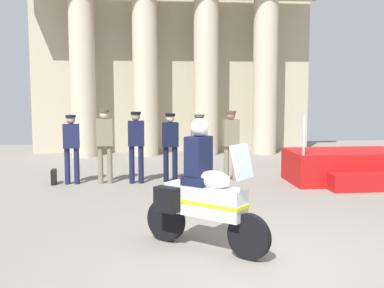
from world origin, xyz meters
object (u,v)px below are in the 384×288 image
at_px(reviewing_stand, 346,167).
at_px(officer_in_row_2, 136,141).
at_px(motorcycle_with_rider, 201,195).
at_px(officer_in_row_3, 170,142).
at_px(officer_in_row_4, 199,142).
at_px(briefcase_on_ground, 54,177).
at_px(officer_in_row_5, 231,140).
at_px(officer_in_row_1, 105,140).
at_px(officer_in_row_0, 71,144).

height_order(reviewing_stand, officer_in_row_2, officer_in_row_2).
xyz_separation_m(reviewing_stand, motorcycle_with_rider, (-4.16, -4.55, 0.42)).
distance_m(reviewing_stand, officer_in_row_3, 4.31).
height_order(officer_in_row_4, briefcase_on_ground, officer_in_row_4).
distance_m(officer_in_row_5, motorcycle_with_rider, 5.32).
bearing_deg(officer_in_row_3, officer_in_row_4, 166.37).
relative_size(reviewing_stand, officer_in_row_5, 1.57).
relative_size(officer_in_row_5, briefcase_on_ground, 4.81).
relative_size(officer_in_row_2, briefcase_on_ground, 4.80).
bearing_deg(motorcycle_with_rider, officer_in_row_5, 117.19).
bearing_deg(reviewing_stand, officer_in_row_1, 174.38).
relative_size(reviewing_stand, motorcycle_with_rider, 1.43).
xyz_separation_m(officer_in_row_5, motorcycle_with_rider, (-1.43, -5.12, -0.23)).
xyz_separation_m(reviewing_stand, briefcase_on_ground, (-7.02, 0.59, -0.19)).
height_order(officer_in_row_5, motorcycle_with_rider, motorcycle_with_rider).
bearing_deg(officer_in_row_4, officer_in_row_5, -178.52).
relative_size(officer_in_row_4, officer_in_row_5, 0.95).
height_order(officer_in_row_3, officer_in_row_5, officer_in_row_5).
bearing_deg(officer_in_row_1, officer_in_row_5, 176.50).
bearing_deg(reviewing_stand, briefcase_on_ground, 175.17).
bearing_deg(briefcase_on_ground, officer_in_row_5, -0.29).
distance_m(reviewing_stand, officer_in_row_0, 6.64).
relative_size(officer_in_row_2, officer_in_row_5, 1.00).
bearing_deg(officer_in_row_0, reviewing_stand, 171.49).
height_order(officer_in_row_1, briefcase_on_ground, officer_in_row_1).
bearing_deg(officer_in_row_4, officer_in_row_0, -4.94).
distance_m(officer_in_row_5, briefcase_on_ground, 4.37).
height_order(officer_in_row_4, motorcycle_with_rider, motorcycle_with_rider).
xyz_separation_m(officer_in_row_5, briefcase_on_ground, (-4.29, 0.02, -0.84)).
height_order(reviewing_stand, briefcase_on_ground, reviewing_stand).
xyz_separation_m(officer_in_row_3, officer_in_row_4, (0.70, -0.12, -0.01)).
distance_m(reviewing_stand, motorcycle_with_rider, 6.17).
bearing_deg(officer_in_row_1, officer_in_row_0, -4.06).
relative_size(reviewing_stand, officer_in_row_3, 1.62).
distance_m(officer_in_row_0, officer_in_row_4, 3.06).
xyz_separation_m(officer_in_row_2, officer_in_row_4, (1.53, 0.00, -0.05)).
bearing_deg(officer_in_row_3, officer_in_row_5, 174.40).
xyz_separation_m(officer_in_row_4, briefcase_on_ground, (-3.49, 0.09, -0.80)).
xyz_separation_m(reviewing_stand, officer_in_row_5, (-2.73, 0.57, 0.65)).
relative_size(motorcycle_with_rider, briefcase_on_ground, 5.28).
bearing_deg(officer_in_row_0, officer_in_row_5, 176.39).
height_order(officer_in_row_0, officer_in_row_3, officer_in_row_3).
distance_m(officer_in_row_2, officer_in_row_3, 0.84).
bearing_deg(officer_in_row_1, reviewing_stand, 170.89).
distance_m(officer_in_row_2, officer_in_row_5, 2.33).
bearing_deg(motorcycle_with_rider, officer_in_row_4, 125.66).
bearing_deg(reviewing_stand, officer_in_row_3, 171.57).
xyz_separation_m(motorcycle_with_rider, briefcase_on_ground, (-2.87, 5.14, -0.61)).
bearing_deg(briefcase_on_ground, officer_in_row_4, -1.50).
xyz_separation_m(reviewing_stand, officer_in_row_4, (-3.53, 0.50, 0.60)).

